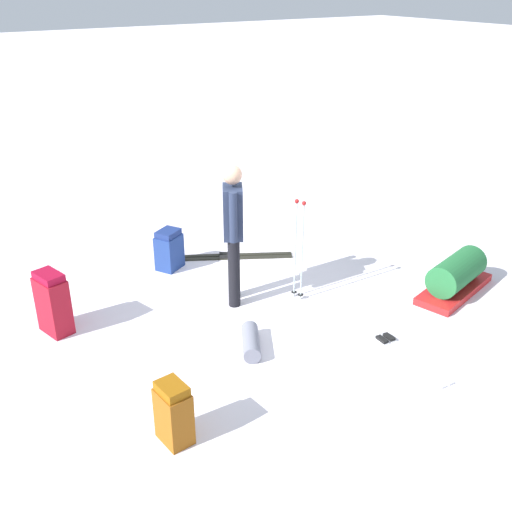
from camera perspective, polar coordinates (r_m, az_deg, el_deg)
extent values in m
plane|color=white|center=(7.04, 0.00, -5.15)|extent=(80.00, 80.00, 0.00)
cylinder|color=black|center=(7.11, -2.15, -0.93)|extent=(0.14, 0.14, 0.85)
cylinder|color=black|center=(6.94, -2.12, -1.66)|extent=(0.14, 0.14, 0.85)
cube|color=#232D47|center=(6.73, -2.23, 4.23)|extent=(0.40, 0.36, 0.60)
cylinder|color=#232D47|center=(6.94, -2.28, 5.17)|extent=(0.09, 0.09, 0.58)
cylinder|color=#232D47|center=(6.50, -2.20, 3.71)|extent=(0.09, 0.09, 0.58)
sphere|color=tan|center=(6.58, -2.30, 7.80)|extent=(0.22, 0.22, 0.22)
cube|color=silver|center=(6.59, 11.98, -8.02)|extent=(1.82, 0.16, 0.02)
cube|color=black|center=(6.58, 12.00, -7.83)|extent=(0.14, 0.07, 0.03)
cube|color=silver|center=(6.65, 12.64, -7.76)|extent=(1.82, 0.16, 0.02)
cube|color=black|center=(6.64, 12.66, -7.58)|extent=(0.14, 0.07, 0.03)
cube|color=black|center=(8.26, -3.04, -0.22)|extent=(0.97, 1.69, 0.02)
cube|color=black|center=(8.25, -3.04, -0.07)|extent=(0.12, 0.15, 0.03)
cube|color=black|center=(8.35, -3.05, 0.07)|extent=(0.97, 1.69, 0.02)
cube|color=black|center=(8.34, -3.06, 0.23)|extent=(0.12, 0.15, 0.03)
cube|color=maroon|center=(6.84, -18.87, -4.55)|extent=(0.42, 0.32, 0.64)
cube|color=maroon|center=(6.68, -19.30, -1.86)|extent=(0.38, 0.29, 0.08)
cube|color=#925013|center=(5.17, -7.89, -15.01)|extent=(0.32, 0.25, 0.49)
cube|color=#93540C|center=(4.99, -8.09, -12.50)|extent=(0.29, 0.22, 0.08)
cube|color=navy|center=(7.99, -8.32, 0.37)|extent=(0.39, 0.42, 0.47)
cube|color=navy|center=(7.88, -8.45, 2.17)|extent=(0.35, 0.38, 0.08)
cylinder|color=#A9B9BD|center=(7.05, 3.79, 0.42)|extent=(0.02, 0.02, 1.21)
sphere|color=#A51919|center=(6.81, 3.94, 5.28)|extent=(0.05, 0.05, 0.05)
cylinder|color=black|center=(7.30, 3.67, -3.47)|extent=(0.07, 0.07, 0.01)
cylinder|color=#A9B9BD|center=(7.00, 4.45, 0.19)|extent=(0.02, 0.02, 1.21)
sphere|color=#A51919|center=(6.75, 4.63, 5.08)|extent=(0.05, 0.05, 0.05)
cylinder|color=black|center=(7.25, 4.31, -3.72)|extent=(0.07, 0.07, 0.01)
cube|color=red|center=(7.79, 18.46, -3.02)|extent=(0.76, 1.31, 0.09)
cylinder|color=#236A37|center=(7.68, 18.71, -1.41)|extent=(0.61, 0.94, 0.40)
cylinder|color=slate|center=(6.30, -0.49, -8.22)|extent=(0.57, 0.43, 0.18)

